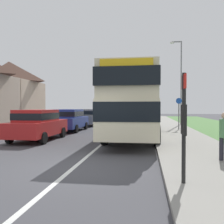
# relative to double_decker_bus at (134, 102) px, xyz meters

# --- Properties ---
(ground_plane) EXTENTS (120.00, 120.00, 0.00)m
(ground_plane) POSITION_rel_double_decker_bus_xyz_m (-1.42, -7.62, -2.14)
(ground_plane) COLOR #424247
(lane_marking_centre) EXTENTS (0.14, 60.00, 0.01)m
(lane_marking_centre) POSITION_rel_double_decker_bus_xyz_m (-1.42, 0.38, -2.14)
(lane_marking_centre) COLOR silver
(lane_marking_centre) RESTS_ON ground_plane
(pavement_near_side) EXTENTS (3.20, 68.00, 0.12)m
(pavement_near_side) POSITION_rel_double_decker_bus_xyz_m (2.78, -1.62, -2.08)
(pavement_near_side) COLOR gray
(pavement_near_side) RESTS_ON ground_plane
(double_decker_bus) EXTENTS (2.80, 11.54, 3.70)m
(double_decker_bus) POSITION_rel_double_decker_bus_xyz_m (0.00, 0.00, 0.00)
(double_decker_bus) COLOR beige
(double_decker_bus) RESTS_ON ground_plane
(parked_car_red) EXTENTS (2.00, 4.49, 1.68)m
(parked_car_red) POSITION_rel_double_decker_bus_xyz_m (-5.16, -2.09, -1.22)
(parked_car_red) COLOR #B21E1E
(parked_car_red) RESTS_ON ground_plane
(parked_car_blue) EXTENTS (1.99, 4.51, 1.66)m
(parked_car_blue) POSITION_rel_double_decker_bus_xyz_m (-5.05, 3.18, -1.23)
(parked_car_blue) COLOR navy
(parked_car_blue) RESTS_ON ground_plane
(parked_car_grey) EXTENTS (1.92, 4.09, 1.63)m
(parked_car_grey) POSITION_rel_double_decker_bus_xyz_m (-4.88, 8.49, -1.25)
(parked_car_grey) COLOR slate
(parked_car_grey) RESTS_ON ground_plane
(bus_stop_sign) EXTENTS (0.09, 0.52, 2.60)m
(bus_stop_sign) POSITION_rel_double_decker_bus_xyz_m (1.58, -9.16, -0.60)
(bus_stop_sign) COLOR black
(bus_stop_sign) RESTS_ON ground_plane
(cycle_route_sign) EXTENTS (0.44, 0.08, 2.52)m
(cycle_route_sign) POSITION_rel_double_decker_bus_xyz_m (3.19, 4.18, -0.72)
(cycle_route_sign) COLOR slate
(cycle_route_sign) RESTS_ON ground_plane
(street_lamp_mid) EXTENTS (1.14, 0.20, 8.34)m
(street_lamp_mid) POSITION_rel_double_decker_bus_xyz_m (4.07, 10.17, 2.59)
(street_lamp_mid) COLOR slate
(street_lamp_mid) RESTS_ON ground_plane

